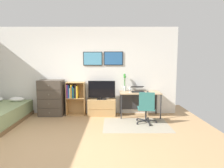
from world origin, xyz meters
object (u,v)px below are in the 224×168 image
at_px(dresser, 52,98).
at_px(bamboo_vase, 125,83).
at_px(bookshelf, 75,95).
at_px(television, 102,90).
at_px(office_chair, 147,107).
at_px(wine_glass, 130,88).
at_px(tv_stand, 102,107).
at_px(computer_mouse, 148,92).
at_px(desk, 140,96).
at_px(laptop, 138,89).

xyz_separation_m(dresser, bamboo_vase, (2.24, 0.13, 0.44)).
bearing_deg(bamboo_vase, bookshelf, -177.67).
height_order(television, office_chair, television).
bearing_deg(dresser, wine_glass, -4.62).
bearing_deg(tv_stand, television, -90.00).
height_order(bookshelf, wine_glass, bookshelf).
relative_size(bookshelf, television, 1.26).
distance_m(tv_stand, bamboo_vase, 1.03).
height_order(television, computer_mouse, television).
height_order(dresser, tv_stand, dresser).
xyz_separation_m(desk, laptop, (-0.06, 0.02, 0.20)).
bearing_deg(desk, bookshelf, 177.70).
xyz_separation_m(office_chair, bamboo_vase, (-0.51, 0.95, 0.53)).
relative_size(dresser, computer_mouse, 10.50).
xyz_separation_m(bookshelf, office_chair, (2.06, -0.89, -0.15)).
height_order(office_chair, computer_mouse, office_chair).
bearing_deg(bookshelf, dresser, -174.78).
bearing_deg(bamboo_vase, desk, -18.02).
distance_m(television, office_chair, 1.50).
distance_m(tv_stand, office_chair, 1.49).
bearing_deg(wine_glass, office_chair, -59.07).
distance_m(dresser, computer_mouse, 2.92).
distance_m(tv_stand, television, 0.53).
distance_m(office_chair, laptop, 0.90).
relative_size(computer_mouse, bamboo_vase, 0.20).
distance_m(laptop, computer_mouse, 0.31).
xyz_separation_m(tv_stand, office_chair, (1.21, -0.84, 0.21)).
distance_m(tv_stand, computer_mouse, 1.47).
bearing_deg(television, office_chair, -33.89).
xyz_separation_m(desk, computer_mouse, (0.23, -0.10, 0.15)).
xyz_separation_m(television, bamboo_vase, (0.70, 0.13, 0.21)).
relative_size(bookshelf, wine_glass, 5.67).
xyz_separation_m(computer_mouse, bamboo_vase, (-0.67, 0.24, 0.23)).
bearing_deg(wine_glass, desk, 29.57).
distance_m(desk, office_chair, 0.82).
height_order(dresser, bamboo_vase, bamboo_vase).
height_order(dresser, computer_mouse, dresser).
relative_size(bookshelf, laptop, 2.40).
xyz_separation_m(desk, bamboo_vase, (-0.44, 0.14, 0.38)).
bearing_deg(computer_mouse, tv_stand, 174.61).
bearing_deg(desk, laptop, 165.47).
xyz_separation_m(tv_stand, laptop, (1.08, -0.02, 0.56)).
xyz_separation_m(dresser, desk, (2.68, -0.02, 0.06)).
bearing_deg(wine_glass, television, 167.56).
bearing_deg(television, dresser, 179.73).
bearing_deg(bamboo_vase, computer_mouse, -19.79).
relative_size(tv_stand, desk, 0.70).
bearing_deg(office_chair, bookshelf, 162.55).
bearing_deg(tv_stand, laptop, -0.87).
height_order(desk, bamboo_vase, bamboo_vase).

